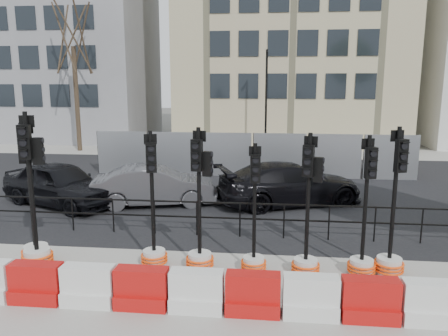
# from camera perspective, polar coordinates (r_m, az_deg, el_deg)

# --- Properties ---
(ground) EXTENTS (120.00, 120.00, 0.00)m
(ground) POSITION_cam_1_polar(r_m,az_deg,el_deg) (11.12, 1.63, -11.19)
(ground) COLOR #51514C
(ground) RESTS_ON ground
(sidewalk_near) EXTENTS (40.00, 6.00, 0.02)m
(sidewalk_near) POSITION_cam_1_polar(r_m,az_deg,el_deg) (8.43, -0.07, -18.90)
(sidewalk_near) COLOR gray
(sidewalk_near) RESTS_ON ground
(road) EXTENTS (40.00, 14.00, 0.03)m
(road) POSITION_cam_1_polar(r_m,az_deg,el_deg) (17.78, 3.40, -2.53)
(road) COLOR black
(road) RESTS_ON ground
(sidewalk_far) EXTENTS (40.00, 4.00, 0.02)m
(sidewalk_far) POSITION_cam_1_polar(r_m,az_deg,el_deg) (26.60, 4.34, 2.06)
(sidewalk_far) COLOR gray
(sidewalk_far) RESTS_ON ground
(building_grey) EXTENTS (11.00, 9.06, 14.00)m
(building_grey) POSITION_cam_1_polar(r_m,az_deg,el_deg) (35.57, -19.16, 15.10)
(building_grey) COLOR gray
(building_grey) RESTS_ON ground
(building_cream) EXTENTS (15.00, 10.06, 18.00)m
(building_cream) POSITION_cam_1_polar(r_m,az_deg,el_deg) (32.60, 8.68, 19.52)
(building_cream) COLOR #B9B187
(building_cream) RESTS_ON ground
(kerb_railing) EXTENTS (18.00, 0.04, 1.00)m
(kerb_railing) POSITION_cam_1_polar(r_m,az_deg,el_deg) (12.01, 2.10, -5.98)
(kerb_railing) COLOR black
(kerb_railing) RESTS_ON ground
(heras_fencing) EXTENTS (14.33, 1.72, 2.00)m
(heras_fencing) POSITION_cam_1_polar(r_m,az_deg,el_deg) (20.43, 5.40, 1.08)
(heras_fencing) COLOR #92949A
(heras_fencing) RESTS_ON ground
(lamp_post_far) EXTENTS (0.12, 0.56, 6.00)m
(lamp_post_far) POSITION_cam_1_polar(r_m,az_deg,el_deg) (25.25, 5.52, 8.89)
(lamp_post_far) COLOR black
(lamp_post_far) RESTS_ON ground
(tree_bare_far) EXTENTS (2.00, 2.00, 9.00)m
(tree_bare_far) POSITION_cam_1_polar(r_m,az_deg,el_deg) (28.42, -19.14, 15.52)
(tree_bare_far) COLOR #473828
(tree_bare_far) RESTS_ON ground
(barrier_row) EXTENTS (16.75, 0.50, 0.80)m
(barrier_row) POSITION_cam_1_polar(r_m,az_deg,el_deg) (8.43, 0.08, -16.13)
(barrier_row) COLOR red
(barrier_row) RESTS_ON ground
(traffic_signal_a) EXTENTS (0.67, 0.67, 3.41)m
(traffic_signal_a) POSITION_cam_1_polar(r_m,az_deg,el_deg) (11.35, -23.55, -7.90)
(traffic_signal_a) COLOR silver
(traffic_signal_a) RESTS_ON ground
(traffic_signal_b) EXTENTS (0.71, 0.71, 3.60)m
(traffic_signal_b) POSITION_cam_1_polar(r_m,az_deg,el_deg) (10.97, -23.40, -7.68)
(traffic_signal_b) COLOR silver
(traffic_signal_b) RESTS_ON ground
(traffic_signal_c) EXTENTS (0.63, 0.63, 3.17)m
(traffic_signal_c) POSITION_cam_1_polar(r_m,az_deg,el_deg) (10.36, -9.17, -9.18)
(traffic_signal_c) COLOR silver
(traffic_signal_c) RESTS_ON ground
(traffic_signal_d) EXTENTS (0.64, 0.64, 3.27)m
(traffic_signal_d) POSITION_cam_1_polar(r_m,az_deg,el_deg) (10.01, -3.17, -9.02)
(traffic_signal_d) COLOR silver
(traffic_signal_d) RESTS_ON ground
(traffic_signal_e) EXTENTS (0.58, 0.58, 2.94)m
(traffic_signal_e) POSITION_cam_1_polar(r_m,az_deg,el_deg) (9.96, 3.93, -10.20)
(traffic_signal_e) COLOR silver
(traffic_signal_e) RESTS_ON ground
(traffic_signal_f) EXTENTS (0.63, 0.63, 3.19)m
(traffic_signal_f) POSITION_cam_1_polar(r_m,az_deg,el_deg) (9.87, 10.75, -9.62)
(traffic_signal_f) COLOR silver
(traffic_signal_f) RESTS_ON ground
(traffic_signal_g) EXTENTS (0.62, 0.62, 3.14)m
(traffic_signal_g) POSITION_cam_1_polar(r_m,az_deg,el_deg) (10.21, 17.68, -9.93)
(traffic_signal_g) COLOR silver
(traffic_signal_g) RESTS_ON ground
(traffic_signal_h) EXTENTS (0.65, 0.65, 3.32)m
(traffic_signal_h) POSITION_cam_1_polar(r_m,az_deg,el_deg) (10.43, 20.95, -9.47)
(traffic_signal_h) COLOR silver
(traffic_signal_h) RESTS_ON ground
(car_a) EXTENTS (5.19, 5.84, 1.53)m
(car_a) POSITION_cam_1_polar(r_m,az_deg,el_deg) (16.13, -20.64, -1.95)
(car_a) COLOR black
(car_a) RESTS_ON ground
(car_b) EXTENTS (3.53, 4.95, 1.39)m
(car_b) POSITION_cam_1_polar(r_m,az_deg,el_deg) (15.30, -9.00, -2.29)
(car_b) COLOR #434448
(car_b) RESTS_ON ground
(car_c) EXTENTS (5.61, 6.54, 1.48)m
(car_c) POSITION_cam_1_polar(r_m,az_deg,el_deg) (15.39, 8.60, -2.04)
(car_c) COLOR black
(car_c) RESTS_ON ground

